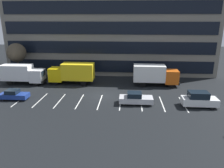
{
  "coord_description": "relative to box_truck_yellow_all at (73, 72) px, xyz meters",
  "views": [
    {
      "loc": [
        3.73,
        -29.5,
        10.96
      ],
      "look_at": [
        1.37,
        1.31,
        1.4
      ],
      "focal_mm": 34.3,
      "sensor_mm": 36.0,
      "label": 1
    }
  ],
  "objects": [
    {
      "name": "lot_markings",
      "position": [
        5.76,
        -8.06,
        -2.02
      ],
      "size": [
        22.54,
        5.4,
        0.01
      ],
      "color": "silver",
      "rests_on": "ground_plane"
    },
    {
      "name": "bare_tree",
      "position": [
        -11.24,
        3.12,
        2.75
      ],
      "size": [
        3.49,
        3.49,
        6.54
      ],
      "color": "#473323",
      "rests_on": "ground_plane"
    },
    {
      "name": "sedan_silver",
      "position": [
        10.59,
        -8.34,
        -1.28
      ],
      "size": [
        4.42,
        1.85,
        1.58
      ],
      "color": "silver",
      "rests_on": "ground_plane"
    },
    {
      "name": "box_truck_yellow_all",
      "position": [
        0.0,
        0.0,
        0.0
      ],
      "size": [
        7.76,
        2.57,
        3.6
      ],
      "color": "yellow",
      "rests_on": "ground_plane"
    },
    {
      "name": "sedan_navy",
      "position": [
        -6.4,
        -7.99,
        -1.36
      ],
      "size": [
        3.91,
        1.64,
        1.4
      ],
      "color": "navy",
      "rests_on": "ground_plane"
    },
    {
      "name": "ground_plane",
      "position": [
        5.76,
        -5.52,
        -2.03
      ],
      "size": [
        120.0,
        120.0,
        0.0
      ],
      "primitive_type": "plane",
      "color": "black"
    },
    {
      "name": "box_truck_white",
      "position": [
        -8.57,
        -0.79,
        -0.12
      ],
      "size": [
        7.28,
        2.41,
        3.38
      ],
      "color": "white",
      "rests_on": "ground_plane"
    },
    {
      "name": "box_truck_orange",
      "position": [
        13.98,
        0.04,
        -0.06
      ],
      "size": [
        7.52,
        2.49,
        3.49
      ],
      "color": "#D85914",
      "rests_on": "ground_plane"
    },
    {
      "name": "suv_white",
      "position": [
        18.69,
        -8.65,
        -1.06
      ],
      "size": [
        4.41,
        1.87,
        2.0
      ],
      "color": "white",
      "rests_on": "ground_plane"
    },
    {
      "name": "office_building",
      "position": [
        5.76,
        12.43,
        6.98
      ],
      "size": [
        41.18,
        13.9,
        18.0
      ],
      "color": "slate",
      "rests_on": "ground_plane"
    }
  ]
}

